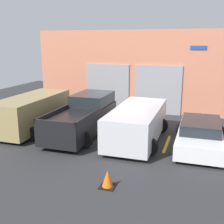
{
  "coord_description": "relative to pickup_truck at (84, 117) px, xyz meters",
  "views": [
    {
      "loc": [
        3.95,
        -13.86,
        4.3
      ],
      "look_at": [
        0.0,
        -1.69,
        1.1
      ],
      "focal_mm": 45.0,
      "sensor_mm": 36.0,
      "label": 1
    }
  ],
  "objects": [
    {
      "name": "pickup_truck",
      "position": [
        0.0,
        0.0,
        0.0
      ],
      "size": [
        2.36,
        5.14,
        1.76
      ],
      "color": "black",
      "rests_on": "ground"
    },
    {
      "name": "van_right",
      "position": [
        2.67,
        -0.24,
        -0.01
      ],
      "size": [
        2.37,
        4.88,
        1.5
      ],
      "color": "silver",
      "rests_on": "ground"
    },
    {
      "name": "parking_stripe_centre",
      "position": [
        1.34,
        -0.25,
        -0.83
      ],
      "size": [
        0.12,
        2.2,
        0.01
      ],
      "primitive_type": "cube",
      "color": "gold",
      "rests_on": "ground"
    },
    {
      "name": "ground_plane",
      "position": [
        1.34,
        1.94,
        -0.83
      ],
      "size": [
        28.0,
        28.0,
        0.0
      ],
      "primitive_type": "plane",
      "color": "#2D2D30"
    },
    {
      "name": "parking_stripe_left",
      "position": [
        -1.34,
        -0.25,
        -0.83
      ],
      "size": [
        0.12,
        2.2,
        0.01
      ],
      "primitive_type": "cube",
      "color": "gold",
      "rests_on": "ground"
    },
    {
      "name": "parking_stripe_right",
      "position": [
        4.01,
        -0.25,
        -0.83
      ],
      "size": [
        0.12,
        2.2,
        0.01
      ],
      "primitive_type": "cube",
      "color": "gold",
      "rests_on": "ground"
    },
    {
      "name": "traffic_cone",
      "position": [
        2.76,
        -4.59,
        -0.58
      ],
      "size": [
        0.47,
        0.47,
        0.55
      ],
      "color": "black",
      "rests_on": "ground"
    },
    {
      "name": "sedan_white",
      "position": [
        5.35,
        -0.22,
        -0.28
      ],
      "size": [
        2.19,
        4.27,
        1.16
      ],
      "color": "white",
      "rests_on": "ground"
    },
    {
      "name": "parking_stripe_far_left",
      "position": [
        -4.01,
        -0.25,
        -0.83
      ],
      "size": [
        0.12,
        2.2,
        0.01
      ],
      "primitive_type": "cube",
      "color": "gold",
      "rests_on": "ground"
    },
    {
      "name": "shophouse_building",
      "position": [
        1.33,
        5.22,
        1.65
      ],
      "size": [
        13.06,
        0.68,
        5.03
      ],
      "color": "#D17A5B",
      "rests_on": "ground"
    },
    {
      "name": "sedan_side",
      "position": [
        -2.67,
        -0.25,
        0.08
      ],
      "size": [
        2.2,
        4.73,
        1.71
      ],
      "color": "#9E8956",
      "rests_on": "ground"
    }
  ]
}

